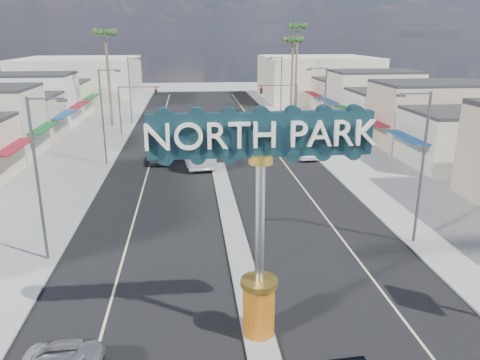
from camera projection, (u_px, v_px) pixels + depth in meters
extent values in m
plane|color=gray|center=(217.00, 162.00, 46.00)|extent=(160.00, 160.00, 0.00)
cube|color=black|center=(217.00, 162.00, 46.00)|extent=(20.00, 120.00, 0.01)
cube|color=gray|center=(232.00, 223.00, 30.79)|extent=(1.30, 30.00, 0.16)
cube|color=gray|center=(70.00, 165.00, 44.53)|extent=(8.00, 120.00, 0.12)
cube|color=gray|center=(354.00, 157.00, 47.43)|extent=(8.00, 120.00, 0.12)
cube|color=beige|center=(6.00, 114.00, 54.95)|extent=(12.00, 42.00, 6.00)
cube|color=#B7B29E|center=(397.00, 108.00, 59.94)|extent=(12.00, 42.00, 6.00)
cube|color=#B7B29E|center=(81.00, 80.00, 85.24)|extent=(20.00, 20.00, 8.00)
cube|color=beige|center=(316.00, 78.00, 89.80)|extent=(20.00, 20.00, 8.00)
cylinder|color=#B64E0E|center=(259.00, 309.00, 19.05)|extent=(1.30, 1.30, 2.20)
cylinder|color=gold|center=(259.00, 282.00, 18.68)|extent=(1.50, 1.50, 0.25)
cylinder|color=#B7B7BC|center=(260.00, 224.00, 17.93)|extent=(0.36, 0.36, 4.80)
cylinder|color=gold|center=(261.00, 159.00, 17.17)|extent=(0.90, 0.90, 0.35)
cube|color=#0E262C|center=(261.00, 134.00, 16.89)|extent=(8.20, 0.50, 1.60)
cylinder|color=#47474C|center=(120.00, 111.00, 57.25)|extent=(0.18, 0.18, 6.00)
cylinder|color=#47474C|center=(139.00, 87.00, 56.65)|extent=(5.00, 0.12, 0.12)
cube|color=black|center=(156.00, 91.00, 57.01)|extent=(0.32, 0.32, 1.00)
sphere|color=red|center=(156.00, 88.00, 56.74)|extent=(0.22, 0.22, 0.22)
cylinder|color=#47474C|center=(296.00, 108.00, 59.54)|extent=(0.18, 0.18, 6.00)
cylinder|color=#47474C|center=(277.00, 85.00, 58.41)|extent=(5.00, 0.12, 0.12)
cube|color=black|center=(261.00, 90.00, 58.36)|extent=(0.32, 0.32, 1.00)
sphere|color=red|center=(262.00, 87.00, 58.09)|extent=(0.22, 0.22, 0.22)
cylinder|color=#47474C|center=(38.00, 183.00, 24.58)|extent=(0.16, 0.16, 9.00)
cylinder|color=#47474C|center=(45.00, 99.00, 23.36)|extent=(1.80, 0.10, 0.10)
cube|color=#47474C|center=(62.00, 100.00, 23.48)|extent=(0.50, 0.22, 0.15)
cylinder|color=#47474C|center=(103.00, 118.00, 43.56)|extent=(0.16, 0.16, 9.00)
cylinder|color=#47474C|center=(109.00, 70.00, 42.35)|extent=(1.80, 0.10, 0.10)
cube|color=#47474C|center=(118.00, 71.00, 42.46)|extent=(0.50, 0.22, 0.15)
cylinder|color=#47474C|center=(130.00, 91.00, 64.44)|extent=(0.16, 0.16, 9.00)
cylinder|color=#47474C|center=(134.00, 58.00, 63.23)|extent=(1.80, 0.10, 0.10)
cube|color=#47474C|center=(140.00, 59.00, 63.34)|extent=(0.50, 0.22, 0.15)
cylinder|color=#47474C|center=(422.00, 171.00, 26.78)|extent=(0.16, 0.16, 9.00)
cylinder|color=#47474C|center=(415.00, 93.00, 25.38)|extent=(1.80, 0.10, 0.10)
cube|color=#47474C|center=(401.00, 96.00, 25.32)|extent=(0.50, 0.22, 0.15)
cylinder|color=#47474C|center=(324.00, 114.00, 45.76)|extent=(0.16, 0.16, 9.00)
cylinder|color=#47474C|center=(317.00, 68.00, 44.36)|extent=(1.80, 0.10, 0.10)
cube|color=#47474C|center=(309.00, 69.00, 44.31)|extent=(0.50, 0.22, 0.15)
cylinder|color=#47474C|center=(281.00, 89.00, 66.64)|extent=(0.16, 0.16, 9.00)
cylinder|color=#47474C|center=(276.00, 58.00, 65.24)|extent=(1.80, 0.10, 0.10)
cube|color=#47474C|center=(270.00, 58.00, 65.19)|extent=(0.50, 0.22, 0.15)
cylinder|color=brown|center=(109.00, 82.00, 61.85)|extent=(0.36, 0.36, 12.00)
cylinder|color=brown|center=(292.00, 80.00, 70.39)|extent=(0.36, 0.36, 11.00)
cylinder|color=brown|center=(296.00, 70.00, 76.00)|extent=(0.36, 0.36, 13.00)
imported|color=slate|center=(160.00, 153.00, 45.85)|extent=(2.09, 4.92, 1.66)
imported|color=white|center=(304.00, 149.00, 47.59)|extent=(1.91, 4.99, 1.62)
imported|color=white|center=(196.00, 146.00, 46.24)|extent=(3.48, 10.65, 2.91)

